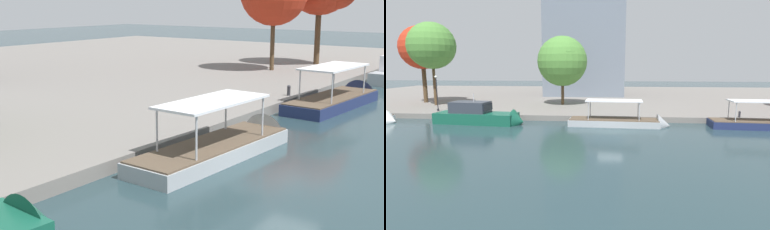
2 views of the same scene
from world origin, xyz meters
The scene contains 10 objects.
ground_plane centered at (0.00, 0.00, 0.00)m, with size 220.00×220.00×0.00m, color #23383D.
dock_promenade centered at (0.00, 34.11, 0.34)m, with size 120.00×55.00×0.67m, color slate.
motor_yacht_1 centered at (-15.24, 4.21, 0.70)m, with size 10.94×3.89×4.57m.
tour_boat_2 centered at (1.53, 4.23, 0.31)m, with size 11.46×3.33×4.07m.
tour_boat_3 centered at (17.18, 4.14, 0.26)m, with size 11.39×3.70×4.28m.
mooring_bollard_0 centered at (15.44, 7.33, 1.10)m, with size 0.27×0.27×0.79m.
lamp_post centered at (-23.31, 9.10, 3.26)m, with size 0.33×0.33×4.81m.
tree_0 centered at (-7.46, 17.62, 7.52)m, with size 7.78×7.83×10.71m.
tree_1 centered at (-27.20, 15.42, 10.08)m, with size 7.08×7.19×12.69m.
tree_2 centered at (-30.56, 18.56, 10.13)m, with size 7.46×7.12×12.81m.
Camera 2 is at (-0.53, -30.08, 6.71)m, focal length 28.43 mm.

